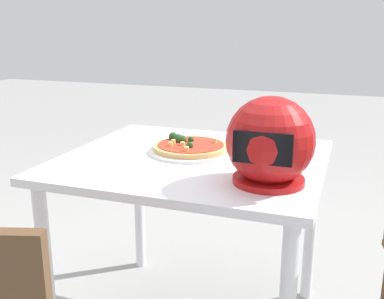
# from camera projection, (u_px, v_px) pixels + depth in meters

# --- Properties ---
(dining_table) EXTENTS (0.97, 0.87, 0.74)m
(dining_table) POSITION_uv_depth(u_px,v_px,m) (193.00, 181.00, 1.75)
(dining_table) COLOR white
(dining_table) RESTS_ON ground
(pizza_plate) EXTENTS (0.33, 0.33, 0.01)m
(pizza_plate) POSITION_uv_depth(u_px,v_px,m) (191.00, 151.00, 1.79)
(pizza_plate) COLOR white
(pizza_plate) RESTS_ON dining_table
(pizza) EXTENTS (0.29, 0.29, 0.05)m
(pizza) POSITION_uv_depth(u_px,v_px,m) (190.00, 146.00, 1.79)
(pizza) COLOR tan
(pizza) RESTS_ON pizza_plate
(motorcycle_helmet) EXTENTS (0.28, 0.28, 0.28)m
(motorcycle_helmet) POSITION_uv_depth(u_px,v_px,m) (270.00, 142.00, 1.41)
(motorcycle_helmet) COLOR #B21414
(motorcycle_helmet) RESTS_ON dining_table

